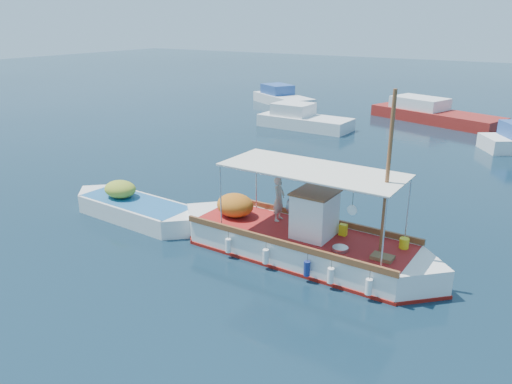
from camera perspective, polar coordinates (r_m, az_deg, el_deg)
The scene contains 6 objects.
ground at distance 16.14m, azimuth 2.82°, elevation -6.67°, with size 160.00×160.00×0.00m, color black.
fishing_caique at distance 15.61m, azimuth 4.89°, elevation -5.69°, with size 9.12×2.68×5.56m.
dinghy at distance 19.06m, azimuth -13.71°, elevation -2.00°, with size 6.14×1.97×1.50m.
bg_boat_nw at distance 34.04m, azimuth 5.33°, elevation 8.13°, with size 6.31×2.61×1.80m.
bg_boat_n at distance 38.16m, azimuth 19.47°, elevation 8.34°, with size 9.63×5.59×1.80m.
bg_boat_far_w at distance 43.43m, azimuth 2.98°, elevation 10.62°, with size 6.76×5.17×1.80m.
Camera 1 is at (7.03, -12.69, 7.08)m, focal length 35.00 mm.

